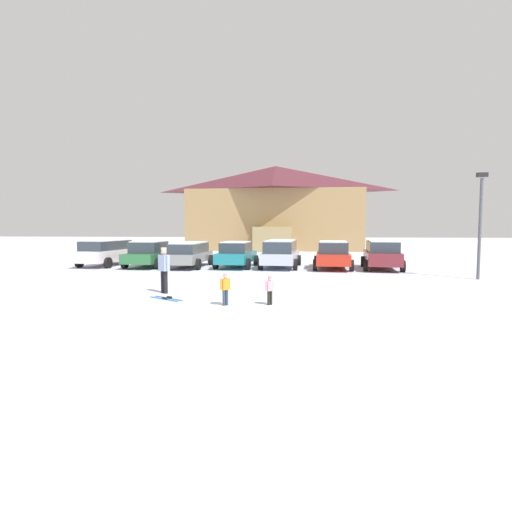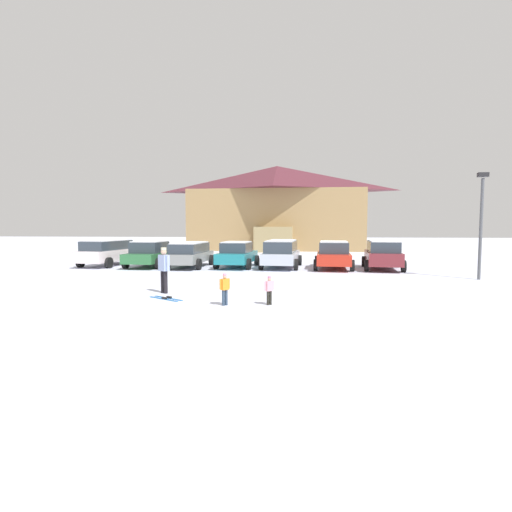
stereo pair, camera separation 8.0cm
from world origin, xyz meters
name	(u,v)px [view 2 (the right image)]	position (x,y,z in m)	size (l,w,h in m)	color
ground	(216,329)	(0.00, 0.00, 0.00)	(160.00, 160.00, 0.00)	silver
ski_lodge	(277,207)	(-0.27, 33.68, 4.47)	(18.30, 10.60, 8.82)	#9E7E4E
parked_white_suv	(108,252)	(-9.79, 14.49, 0.87)	(2.50, 4.75, 1.61)	white
parked_green_coupe	(151,254)	(-6.89, 14.10, 0.80)	(2.35, 4.43, 1.57)	#2D6C3B
parked_grey_wagon	(190,253)	(-4.45, 14.08, 0.82)	(2.18, 4.70, 1.49)	gray
parked_teal_hatchback	(237,254)	(-1.64, 14.25, 0.79)	(2.35, 4.21, 1.54)	teal
parked_silver_wagon	(281,253)	(0.98, 14.46, 0.88)	(2.46, 4.87, 1.63)	#B4BDCD
parked_red_sedan	(333,255)	(3.99, 14.07, 0.81)	(2.41, 4.45, 1.60)	red
parked_maroon_van	(383,254)	(6.73, 14.00, 0.89)	(2.47, 4.37, 1.65)	maroon
skier_adult_in_blue_parka	(164,267)	(-2.92, 4.89, 0.94)	(0.51, 0.44, 1.67)	black
skier_child_in_orange_jacket	(225,287)	(-0.31, 2.86, 0.56)	(0.28, 0.27, 0.99)	#2D3E54
skier_child_in_pink_snowsuit	(269,289)	(1.05, 3.08, 0.50)	(0.28, 0.23, 0.89)	black
pair_of_skis	(166,298)	(-2.47, 3.73, 0.02)	(1.34, 1.00, 0.08)	blue
lamp_post	(481,219)	(10.22, 9.99, 2.77)	(0.44, 0.24, 4.86)	#515459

